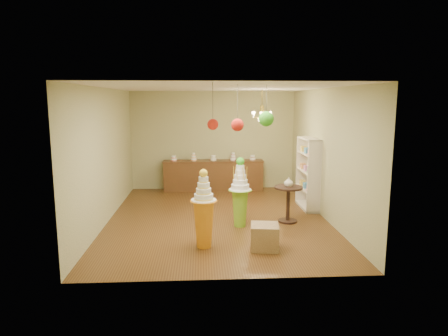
{
  "coord_description": "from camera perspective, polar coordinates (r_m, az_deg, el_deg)",
  "views": [
    {
      "loc": [
        -0.37,
        -9.01,
        2.73
      ],
      "look_at": [
        0.15,
        0.0,
        1.19
      ],
      "focal_mm": 32.0,
      "sensor_mm": 36.0,
      "label": 1
    }
  ],
  "objects": [
    {
      "name": "shelving_unit",
      "position": [
        10.34,
        11.92,
        -0.72
      ],
      "size": [
        0.33,
        1.2,
        1.8
      ],
      "color": "beige",
      "rests_on": "floor"
    },
    {
      "name": "floor",
      "position": [
        9.42,
        -0.93,
        -7.17
      ],
      "size": [
        6.5,
        6.5,
        0.0
      ],
      "primitive_type": "plane",
      "color": "#503115",
      "rests_on": "ground"
    },
    {
      "name": "pom_red_left",
      "position": [
        7.03,
        1.93,
        6.18
      ],
      "size": [
        0.22,
        0.22,
        0.81
      ],
      "color": "#474233",
      "rests_on": "ceiling"
    },
    {
      "name": "pedestal_orange",
      "position": [
        7.49,
        -2.9,
        -6.93
      ],
      "size": [
        0.54,
        0.54,
        1.49
      ],
      "rotation": [
        0.0,
        0.0,
        -0.19
      ],
      "color": "orange",
      "rests_on": "floor"
    },
    {
      "name": "vase",
      "position": [
        9.03,
        9.22,
        -1.97
      ],
      "size": [
        0.21,
        0.21,
        0.21
      ],
      "primitive_type": "imported",
      "rotation": [
        0.0,
        0.0,
        0.05
      ],
      "color": "beige",
      "rests_on": "round_table"
    },
    {
      "name": "wall_right",
      "position": [
        9.54,
        14.23,
        1.96
      ],
      "size": [
        0.04,
        6.5,
        3.0
      ],
      "primitive_type": "cube",
      "color": "tan",
      "rests_on": "ground"
    },
    {
      "name": "pom_red_right",
      "position": [
        6.11,
        -1.6,
        6.27
      ],
      "size": [
        0.17,
        0.17,
        0.72
      ],
      "color": "#474233",
      "rests_on": "ceiling"
    },
    {
      "name": "burlap_riser",
      "position": [
        7.53,
        5.81,
        -9.75
      ],
      "size": [
        0.57,
        0.57,
        0.46
      ],
      "primitive_type": "cube",
      "rotation": [
        0.0,
        0.0,
        -0.13
      ],
      "color": "#937550",
      "rests_on": "floor"
    },
    {
      "name": "wall_front",
      "position": [
        5.9,
        0.36,
        -2.34
      ],
      "size": [
        5.0,
        0.04,
        3.0
      ],
      "primitive_type": "cube",
      "color": "tan",
      "rests_on": "ground"
    },
    {
      "name": "pedestal_green",
      "position": [
        8.68,
        2.31,
        -4.37
      ],
      "size": [
        0.57,
        0.57,
        1.53
      ],
      "rotation": [
        0.0,
        0.0,
        -0.24
      ],
      "color": "#7DB929",
      "rests_on": "floor"
    },
    {
      "name": "chandelier",
      "position": [
        10.14,
        5.41,
        7.21
      ],
      "size": [
        0.71,
        0.71,
        0.85
      ],
      "rotation": [
        0.0,
        0.0,
        0.3
      ],
      "color": "gold",
      "rests_on": "ceiling"
    },
    {
      "name": "pom_green_mid",
      "position": [
        7.08,
        6.04,
        6.99
      ],
      "size": [
        0.27,
        0.27,
        0.73
      ],
      "color": "#474233",
      "rests_on": "ceiling"
    },
    {
      "name": "wall_back",
      "position": [
        12.33,
        -1.58,
        3.94
      ],
      "size": [
        5.0,
        0.04,
        3.0
      ],
      "primitive_type": "cube",
      "color": "tan",
      "rests_on": "ground"
    },
    {
      "name": "ceiling",
      "position": [
        9.03,
        -0.98,
        11.38
      ],
      "size": [
        6.5,
        6.5,
        0.0
      ],
      "primitive_type": "plane",
      "rotation": [
        3.14,
        0.0,
        0.0
      ],
      "color": "silver",
      "rests_on": "ground"
    },
    {
      "name": "sideboard",
      "position": [
        12.2,
        -1.52,
        -0.98
      ],
      "size": [
        3.04,
        0.54,
        1.16
      ],
      "color": "#53321A",
      "rests_on": "floor"
    },
    {
      "name": "round_table",
      "position": [
        9.12,
        9.15,
        -4.42
      ],
      "size": [
        0.84,
        0.84,
        0.82
      ],
      "rotation": [
        0.0,
        0.0,
        -0.41
      ],
      "color": "black",
      "rests_on": "floor"
    },
    {
      "name": "wall_left",
      "position": [
        9.34,
        -16.47,
        1.71
      ],
      "size": [
        0.04,
        6.5,
        3.0
      ],
      "primitive_type": "cube",
      "color": "tan",
      "rests_on": "ground"
    }
  ]
}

